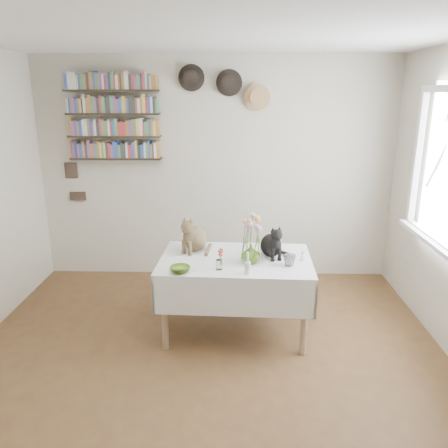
{
  "coord_description": "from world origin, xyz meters",
  "views": [
    {
      "loc": [
        0.22,
        -2.66,
        2.09
      ],
      "look_at": [
        0.13,
        0.82,
        1.05
      ],
      "focal_mm": 35.0,
      "sensor_mm": 36.0,
      "label": 1
    }
  ],
  "objects_px": {
    "dining_table": "(236,277)",
    "flower_vase": "(251,254)",
    "black_cat": "(271,239)",
    "bookshelf_unit": "(113,117)",
    "tabby_cat": "(195,232)"
  },
  "relations": [
    {
      "from": "flower_vase",
      "to": "bookshelf_unit",
      "type": "xyz_separation_m",
      "value": [
        -1.46,
        1.35,
        1.05
      ]
    },
    {
      "from": "black_cat",
      "to": "flower_vase",
      "type": "xyz_separation_m",
      "value": [
        -0.18,
        -0.18,
        -0.07
      ]
    },
    {
      "from": "tabby_cat",
      "to": "bookshelf_unit",
      "type": "height_order",
      "value": "bookshelf_unit"
    },
    {
      "from": "black_cat",
      "to": "bookshelf_unit",
      "type": "bearing_deg",
      "value": 126.66
    },
    {
      "from": "flower_vase",
      "to": "bookshelf_unit",
      "type": "distance_m",
      "value": 2.25
    },
    {
      "from": "dining_table",
      "to": "black_cat",
      "type": "relative_size",
      "value": 4.41
    },
    {
      "from": "tabby_cat",
      "to": "flower_vase",
      "type": "xyz_separation_m",
      "value": [
        0.5,
        -0.32,
        -0.09
      ]
    },
    {
      "from": "dining_table",
      "to": "flower_vase",
      "type": "xyz_separation_m",
      "value": [
        0.13,
        -0.11,
        0.26
      ]
    },
    {
      "from": "dining_table",
      "to": "tabby_cat",
      "type": "distance_m",
      "value": 0.55
    },
    {
      "from": "dining_table",
      "to": "bookshelf_unit",
      "type": "relative_size",
      "value": 1.35
    },
    {
      "from": "tabby_cat",
      "to": "flower_vase",
      "type": "distance_m",
      "value": 0.6
    },
    {
      "from": "dining_table",
      "to": "flower_vase",
      "type": "distance_m",
      "value": 0.31
    },
    {
      "from": "tabby_cat",
      "to": "flower_vase",
      "type": "relative_size",
      "value": 2.03
    },
    {
      "from": "bookshelf_unit",
      "to": "tabby_cat",
      "type": "bearing_deg",
      "value": -47.02
    },
    {
      "from": "dining_table",
      "to": "flower_vase",
      "type": "height_order",
      "value": "flower_vase"
    }
  ]
}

